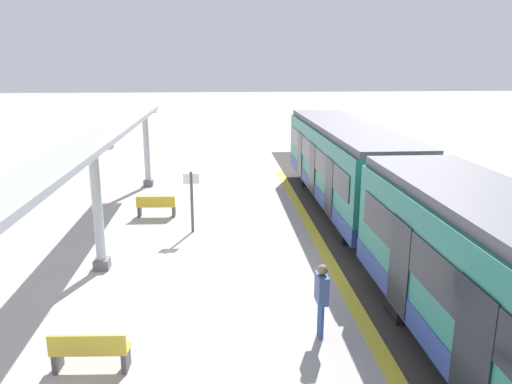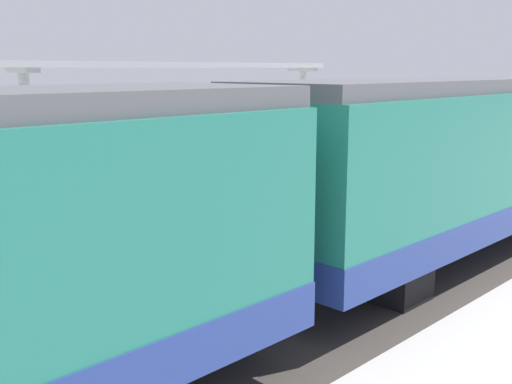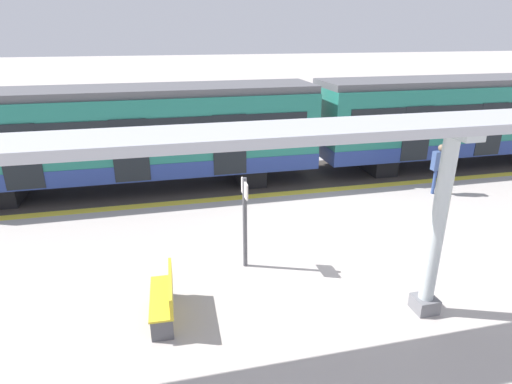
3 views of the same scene
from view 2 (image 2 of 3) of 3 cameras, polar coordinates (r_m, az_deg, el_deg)
ground_plane at (r=13.27m, az=-13.96°, el=-4.90°), size 176.00×176.00×0.00m
tactile_edge_strip at (r=10.53m, az=-3.80°, el=-8.89°), size 0.38×26.02×0.01m
trackbed at (r=9.35m, az=3.61°, el=-11.61°), size 3.20×38.02×0.01m
train_near_carriage at (r=13.59m, az=19.93°, el=3.03°), size 2.65×12.60×3.48m
canopy_pillar_nearest at (r=21.95m, az=4.33°, el=6.77°), size 1.10×0.44×3.68m
canopy_pillar_second at (r=15.76m, az=-20.53°, el=4.21°), size 1.10×0.44×3.68m
canopy_beam at (r=15.67m, az=-20.89°, el=11.12°), size 1.20×20.98×0.16m
bench_mid_platform at (r=17.82m, az=-4.11°, el=1.04°), size 1.51×0.49×0.86m
platform_info_sign at (r=15.34m, az=-5.80°, el=2.67°), size 0.56×0.10×2.20m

